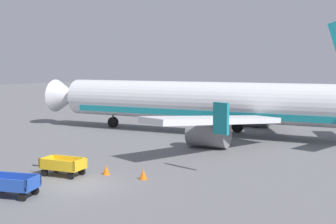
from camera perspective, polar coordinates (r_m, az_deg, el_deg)
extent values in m
plane|color=slate|center=(25.58, -11.26, -9.09)|extent=(220.00, 220.00, 0.00)
cylinder|color=silver|center=(43.21, 4.78, 1.36)|extent=(30.20, 6.12, 3.70)
cube|color=teal|center=(43.31, 4.77, 0.02)|extent=(27.20, 5.69, 0.56)
cone|color=silver|center=(51.52, -12.59, 1.98)|extent=(3.48, 3.87, 3.63)
cube|color=silver|center=(34.06, 6.14, -1.01)|extent=(6.36, 13.18, 1.35)
cube|color=teal|center=(26.99, 6.70, -0.81)|extent=(1.11, 0.52, 1.90)
cylinder|color=gray|center=(36.11, 5.12, -2.77)|extent=(3.36, 2.35, 2.10)
cube|color=silver|center=(50.01, 12.68, 1.09)|extent=(8.15, 12.78, 1.35)
cube|color=teal|center=(55.80, 16.88, 2.45)|extent=(1.07, 0.67, 1.90)
cylinder|color=gray|center=(48.94, 10.81, -0.56)|extent=(3.36, 2.35, 2.10)
cylinder|color=#4C4C51|center=(48.15, -6.96, -0.08)|extent=(0.20, 0.20, 2.04)
cylinder|color=black|center=(48.27, -6.94, -1.28)|extent=(1.13, 0.54, 1.10)
cylinder|color=#4C4C51|center=(40.46, 6.93, -1.22)|extent=(0.20, 0.20, 2.04)
cylinder|color=black|center=(40.60, 6.91, -2.65)|extent=(1.13, 0.54, 1.10)
cylinder|color=#4C4C51|center=(44.62, 8.78, -0.58)|extent=(0.20, 0.20, 2.04)
cylinder|color=black|center=(44.74, 8.76, -1.88)|extent=(1.13, 0.54, 1.10)
cube|color=#234CB2|center=(24.28, -19.07, -8.95)|extent=(2.79, 2.03, 0.08)
cube|color=#234CB2|center=(23.68, -19.98, -8.57)|extent=(2.43, 0.78, 0.55)
cube|color=#234CB2|center=(24.73, -18.25, -7.90)|extent=(2.43, 0.78, 0.55)
cube|color=#234CB2|center=(23.57, -16.65, -8.53)|extent=(0.48, 1.37, 0.55)
cylinder|color=black|center=(25.31, -20.12, -8.99)|extent=(0.47, 0.27, 0.44)
cylinder|color=black|center=(23.39, -17.89, -10.14)|extent=(0.47, 0.27, 0.44)
cylinder|color=black|center=(24.31, -16.45, -9.49)|extent=(0.47, 0.27, 0.44)
cube|color=gold|center=(27.89, -13.08, -6.86)|extent=(2.66, 1.71, 0.08)
cube|color=gold|center=(27.31, -13.91, -6.47)|extent=(2.49, 0.42, 0.55)
cube|color=gold|center=(28.33, -12.31, -5.99)|extent=(2.49, 0.42, 0.55)
cube|color=gold|center=(28.54, -15.05, -5.97)|extent=(0.28, 1.40, 0.55)
cube|color=gold|center=(27.14, -11.04, -6.49)|extent=(0.28, 1.40, 0.55)
cylinder|color=#2D2D33|center=(28.98, -15.97, -6.53)|extent=(1.00, 0.21, 0.08)
cylinder|color=black|center=(28.07, -15.31, -7.38)|extent=(0.46, 0.22, 0.44)
cylinder|color=black|center=(28.93, -13.91, -6.94)|extent=(0.46, 0.22, 0.44)
cylinder|color=black|center=(26.97, -12.16, -7.85)|extent=(0.46, 0.22, 0.44)
cylinder|color=black|center=(27.86, -10.82, -7.37)|extent=(0.46, 0.22, 0.44)
cone|color=orange|center=(27.71, -7.79, -7.25)|extent=(0.43, 0.43, 0.57)
cone|color=orange|center=(26.40, -3.15, -7.82)|extent=(0.47, 0.47, 0.61)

